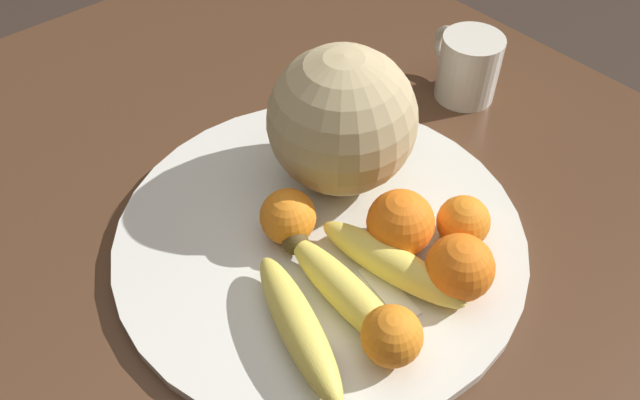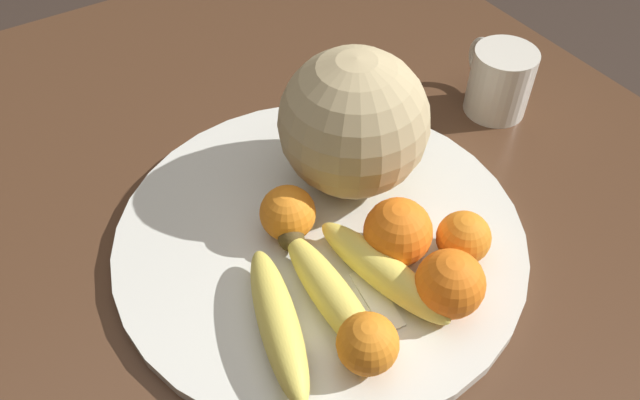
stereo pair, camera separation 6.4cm
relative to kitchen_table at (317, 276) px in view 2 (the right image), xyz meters
name	(u,v)px [view 2 (the right image)]	position (x,y,z in m)	size (l,w,h in m)	color
kitchen_table	(317,276)	(0.00, 0.00, 0.00)	(1.22, 1.01, 0.70)	#4C301E
fruit_bowl	(320,235)	(0.02, -0.01, 0.10)	(0.45, 0.45, 0.01)	silver
melon	(354,123)	(-0.03, 0.07, 0.19)	(0.17, 0.17, 0.17)	tan
banana_bunch	(331,295)	(0.10, -0.05, 0.13)	(0.19, 0.19, 0.04)	#473819
orange_front_left	(289,215)	(0.00, -0.04, 0.14)	(0.06, 0.06, 0.06)	orange
orange_front_right	(398,232)	(0.09, 0.04, 0.14)	(0.07, 0.07, 0.07)	orange
orange_mid_center	(463,238)	(0.12, 0.10, 0.14)	(0.06, 0.06, 0.06)	orange
orange_back_left	(450,284)	(0.16, 0.05, 0.14)	(0.07, 0.07, 0.07)	orange
orange_back_right	(368,344)	(0.17, -0.05, 0.14)	(0.06, 0.06, 0.06)	orange
produce_tag	(377,299)	(0.12, -0.01, 0.11)	(0.08, 0.03, 0.00)	white
ceramic_mug	(499,80)	(-0.05, 0.31, 0.14)	(0.12, 0.08, 0.09)	beige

